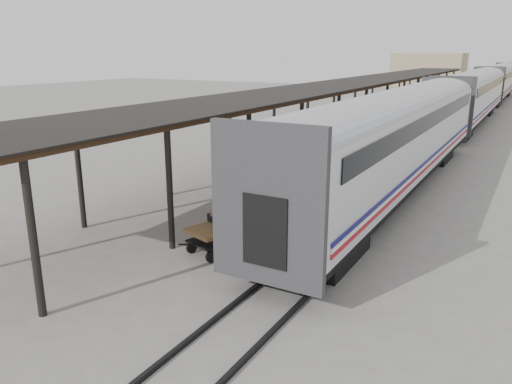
{
  "coord_description": "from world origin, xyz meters",
  "views": [
    {
      "loc": [
        8.58,
        -13.92,
        6.21
      ],
      "look_at": [
        0.67,
        0.01,
        1.7
      ],
      "focal_mm": 35.0,
      "sensor_mm": 36.0,
      "label": 1
    }
  ],
  "objects_px": {
    "baggage_cart": "(224,231)",
    "porter": "(219,205)",
    "pedestrian": "(341,143)",
    "luggage_tug": "(332,150)"
  },
  "relations": [
    {
      "from": "baggage_cart",
      "to": "pedestrian",
      "type": "relative_size",
      "value": 1.71
    },
    {
      "from": "baggage_cart",
      "to": "porter",
      "type": "relative_size",
      "value": 1.52
    },
    {
      "from": "porter",
      "to": "pedestrian",
      "type": "xyz_separation_m",
      "value": [
        -2.4,
        17.19,
        -0.96
      ]
    },
    {
      "from": "luggage_tug",
      "to": "baggage_cart",
      "type": "bearing_deg",
      "value": -69.94
    },
    {
      "from": "baggage_cart",
      "to": "pedestrian",
      "type": "distance_m",
      "value": 16.68
    },
    {
      "from": "baggage_cart",
      "to": "luggage_tug",
      "type": "xyz_separation_m",
      "value": [
        -2.13,
        14.99,
        -0.08
      ]
    },
    {
      "from": "baggage_cart",
      "to": "luggage_tug",
      "type": "bearing_deg",
      "value": 114.74
    },
    {
      "from": "baggage_cart",
      "to": "luggage_tug",
      "type": "height_order",
      "value": "luggage_tug"
    },
    {
      "from": "baggage_cart",
      "to": "luggage_tug",
      "type": "relative_size",
      "value": 1.72
    },
    {
      "from": "baggage_cart",
      "to": "luggage_tug",
      "type": "distance_m",
      "value": 15.14
    }
  ]
}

